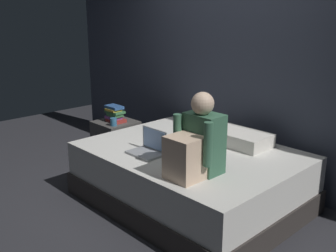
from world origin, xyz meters
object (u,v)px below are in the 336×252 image
bed (190,176)px  pillow (240,138)px  laptop (149,148)px  person_sitting (196,144)px  nightstand (116,143)px  mug (113,122)px  book_stack (115,114)px

bed → pillow: bearing=62.2°
bed → laptop: laptop is taller
bed → person_sitting: person_sitting is taller
nightstand → mug: mug is taller
pillow → mug: size_ratio=6.22×
nightstand → pillow: 1.62m
bed → book_stack: size_ratio=8.22×
bed → person_sitting: bearing=-42.3°
mug → person_sitting: bearing=-12.6°
laptop → mug: (-0.98, 0.32, -0.02)m
mug → bed: bearing=1.5°
nightstand → book_stack: bearing=-61.0°
person_sitting → pillow: size_ratio=1.17×
person_sitting → laptop: size_ratio=2.05×
book_stack → person_sitting: bearing=-15.2°
book_stack → mug: (0.12, -0.11, -0.05)m
bed → mug: mug is taller
pillow → mug: pillow is taller
nightstand → pillow: pillow is taller
nightstand → bed: bearing=-3.9°
person_sitting → mug: bearing=167.4°
pillow → book_stack: 1.58m
nightstand → pillow: (1.54, 0.36, 0.34)m
nightstand → laptop: 1.24m
laptop → bed: bearing=61.9°
book_stack → bed: bearing=-3.5°
nightstand → book_stack: book_stack is taller
person_sitting → pillow: person_sitting is taller
laptop → pillow: bearing=62.1°
book_stack → mug: bearing=-41.5°
bed → mug: 1.21m
bed → nightstand: (-1.30, 0.09, -0.00)m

